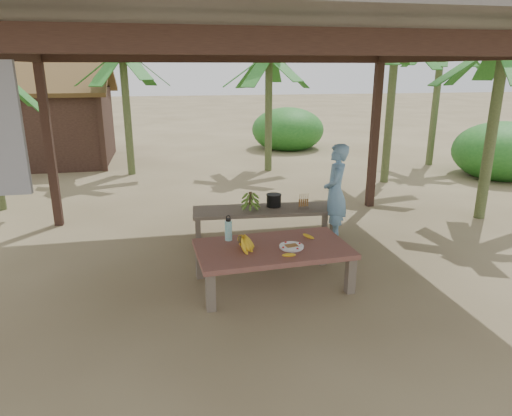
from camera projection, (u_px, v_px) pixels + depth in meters
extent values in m
plane|color=brown|center=(248.00, 266.00, 6.06)|extent=(80.00, 80.00, 0.00)
cube|color=black|center=(49.00, 145.00, 7.29)|extent=(0.13, 0.13, 2.70)
cube|color=black|center=(374.00, 135.00, 8.35)|extent=(0.13, 0.13, 2.70)
cube|color=black|center=(306.00, 41.00, 3.11)|extent=(5.80, 0.14, 0.18)
cube|color=black|center=(221.00, 57.00, 7.42)|extent=(5.80, 0.14, 0.18)
cube|color=black|center=(463.00, 54.00, 5.80)|extent=(0.14, 4.80, 0.18)
cube|color=slate|center=(246.00, 32.00, 5.20)|extent=(6.60, 5.60, 0.06)
cube|color=brown|center=(211.00, 292.00, 4.90)|extent=(0.11, 0.11, 0.44)
cube|color=brown|center=(350.00, 275.00, 5.30)|extent=(0.11, 0.11, 0.44)
cube|color=brown|center=(200.00, 261.00, 5.68)|extent=(0.11, 0.11, 0.44)
cube|color=brown|center=(323.00, 249.00, 6.07)|extent=(0.11, 0.11, 0.44)
cube|color=maroon|center=(273.00, 249.00, 5.41)|extent=(1.85, 1.09, 0.06)
cube|color=brown|center=(198.00, 232.00, 6.76)|extent=(0.09, 0.09, 0.40)
cube|color=brown|center=(333.00, 226.00, 7.01)|extent=(0.09, 0.09, 0.40)
cube|color=brown|center=(198.00, 222.00, 7.19)|extent=(0.09, 0.09, 0.40)
cube|color=brown|center=(325.00, 217.00, 7.44)|extent=(0.09, 0.09, 0.40)
cube|color=brown|center=(265.00, 210.00, 7.03)|extent=(2.24, 0.76, 0.05)
cylinder|color=white|center=(291.00, 248.00, 5.35)|extent=(0.27, 0.27, 0.01)
cylinder|color=white|center=(291.00, 246.00, 5.35)|extent=(0.29, 0.29, 0.02)
cube|color=brown|center=(291.00, 246.00, 5.35)|extent=(0.16, 0.12, 0.02)
ellipsoid|color=yellow|center=(289.00, 255.00, 5.10)|extent=(0.18, 0.09, 0.04)
ellipsoid|color=yellow|center=(308.00, 236.00, 5.67)|extent=(0.15, 0.15, 0.04)
cylinder|color=#41CCC8|center=(228.00, 231.00, 5.57)|extent=(0.09, 0.09, 0.25)
cylinder|color=black|center=(228.00, 220.00, 5.53)|extent=(0.06, 0.06, 0.03)
torus|color=black|center=(228.00, 217.00, 5.52)|extent=(0.06, 0.01, 0.06)
cylinder|color=black|center=(274.00, 201.00, 7.12)|extent=(0.22, 0.22, 0.19)
imported|color=#6EA1D0|center=(335.00, 193.00, 6.84)|extent=(0.54, 0.63, 1.47)
cube|color=black|center=(32.00, 127.00, 12.40)|extent=(4.00, 3.00, 2.00)
cube|color=brown|center=(15.00, 76.00, 11.21)|extent=(4.40, 1.73, 1.00)
cube|color=brown|center=(33.00, 75.00, 12.80)|extent=(4.40, 1.73, 1.00)
cylinder|color=#596638|center=(390.00, 108.00, 10.11)|extent=(0.18, 0.18, 3.34)
cylinder|color=#596638|center=(269.00, 114.00, 11.35)|extent=(0.18, 0.18, 2.88)
cylinder|color=#596638|center=(127.00, 114.00, 10.92)|extent=(0.18, 0.18, 2.95)
cylinder|color=#596638|center=(492.00, 132.00, 7.61)|extent=(0.18, 0.18, 3.00)
cylinder|color=#596638|center=(436.00, 102.00, 11.97)|extent=(0.18, 0.18, 3.37)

